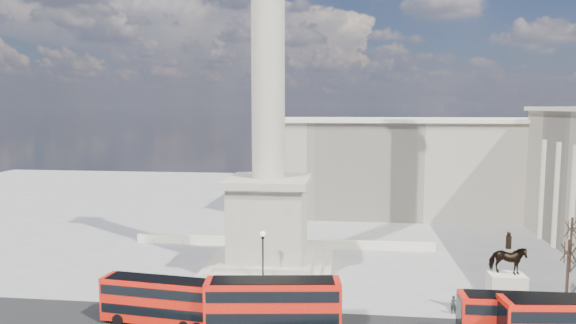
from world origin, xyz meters
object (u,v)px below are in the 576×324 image
at_px(pedestrian_walking, 454,305).
at_px(victorian_lamp, 263,257).
at_px(red_bus_d, 524,318).
at_px(pedestrian_crossing, 296,307).
at_px(red_bus_a, 159,300).
at_px(equestrian_statue, 506,290).
at_px(pedestrian_standing, 541,318).
at_px(nelsons_column, 268,158).
at_px(red_bus_b, 274,305).

bearing_deg(pedestrian_walking, victorian_lamp, 172.69).
relative_size(red_bus_d, pedestrian_walking, 5.79).
height_order(red_bus_d, pedestrian_crossing, red_bus_d).
relative_size(red_bus_a, victorian_lamp, 1.60).
xyz_separation_m(equestrian_statue, pedestrian_standing, (2.49, -1.31, -1.83)).
distance_m(red_bus_a, red_bus_d, 29.70).
relative_size(nelsons_column, victorian_lamp, 7.88).
distance_m(red_bus_b, pedestrian_walking, 16.58).
height_order(red_bus_b, victorian_lamp, victorian_lamp).
height_order(nelsons_column, pedestrian_crossing, nelsons_column).
bearing_deg(red_bus_a, nelsons_column, 70.26).
bearing_deg(equestrian_statue, red_bus_d, -89.78).
xyz_separation_m(victorian_lamp, pedestrian_walking, (17.89, -3.07, -2.88)).
relative_size(red_bus_b, victorian_lamp, 1.79).
bearing_deg(pedestrian_crossing, red_bus_d, -138.63).
bearing_deg(red_bus_b, pedestrian_standing, 1.81).
xyz_separation_m(pedestrian_standing, pedestrian_crossing, (-20.77, 0.00, -0.09)).
xyz_separation_m(red_bus_d, victorian_lamp, (-22.12, 8.42, 1.65)).
relative_size(nelsons_column, pedestrian_crossing, 30.95).
height_order(red_bus_a, pedestrian_standing, red_bus_a).
bearing_deg(pedestrian_standing, red_bus_a, -33.85).
distance_m(red_bus_d, equestrian_statue, 4.61).
height_order(pedestrian_standing, pedestrian_crossing, pedestrian_standing).
height_order(equestrian_statue, pedestrian_walking, equestrian_statue).
distance_m(nelsons_column, red_bus_a, 19.52).
height_order(red_bus_d, pedestrian_standing, red_bus_d).
bearing_deg(nelsons_column, red_bus_b, -79.50).
xyz_separation_m(red_bus_a, victorian_lamp, (7.58, 8.26, 1.61)).
bearing_deg(red_bus_d, red_bus_b, 179.81).
relative_size(red_bus_b, pedestrian_crossing, 7.03).
bearing_deg(pedestrian_standing, victorian_lamp, -51.21).
relative_size(victorian_lamp, pedestrian_crossing, 3.93).
bearing_deg(pedestrian_walking, equestrian_statue, -8.10).
xyz_separation_m(red_bus_b, victorian_lamp, (-2.37, 8.72, 1.37)).
distance_m(red_bus_a, pedestrian_standing, 32.35).
bearing_deg(red_bus_b, pedestrian_walking, 12.73).
height_order(nelsons_column, pedestrian_walking, nelsons_column).
height_order(red_bus_a, red_bus_d, red_bus_a).
bearing_deg(nelsons_column, pedestrian_walking, -27.20).
xyz_separation_m(red_bus_b, equestrian_statue, (19.73, 4.86, 0.36)).
height_order(red_bus_b, pedestrian_walking, red_bus_b).
distance_m(red_bus_a, pedestrian_walking, 26.02).
relative_size(red_bus_d, victorian_lamp, 1.55).
xyz_separation_m(red_bus_d, pedestrian_crossing, (-18.30, 3.25, -1.27)).
distance_m(pedestrian_walking, pedestrian_standing, 7.03).
xyz_separation_m(red_bus_b, red_bus_d, (19.75, 0.30, -0.29)).
bearing_deg(pedestrian_walking, pedestrian_standing, -14.90).
bearing_deg(red_bus_b, equestrian_statue, 6.58).
distance_m(victorian_lamp, equestrian_statue, 22.46).
bearing_deg(red_bus_a, red_bus_d, 6.09).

